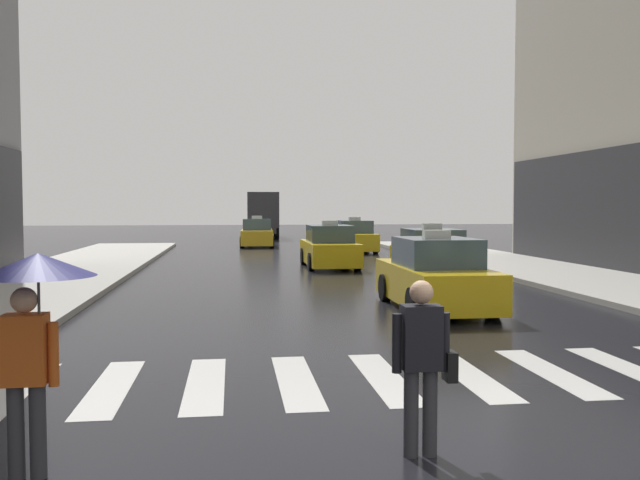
# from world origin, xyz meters

# --- Properties ---
(ground_plane) EXTENTS (160.00, 160.00, 0.00)m
(ground_plane) POSITION_xyz_m (0.00, 0.00, 0.00)
(ground_plane) COLOR black
(crosswalk_markings) EXTENTS (11.30, 2.80, 0.01)m
(crosswalk_markings) POSITION_xyz_m (0.00, 3.00, 0.00)
(crosswalk_markings) COLOR silver
(crosswalk_markings) RESTS_ON ground
(taxi_lead) EXTENTS (1.95, 4.55, 1.80)m
(taxi_lead) POSITION_xyz_m (1.96, 8.88, 0.72)
(taxi_lead) COLOR yellow
(taxi_lead) RESTS_ON ground
(taxi_second) EXTENTS (2.07, 4.61, 1.80)m
(taxi_second) POSITION_xyz_m (3.68, 14.81, 0.72)
(taxi_second) COLOR yellow
(taxi_second) RESTS_ON ground
(taxi_third) EXTENTS (1.94, 4.54, 1.80)m
(taxi_third) POSITION_xyz_m (1.07, 19.49, 0.72)
(taxi_third) COLOR yellow
(taxi_third) RESTS_ON ground
(taxi_fourth) EXTENTS (1.99, 4.57, 1.80)m
(taxi_fourth) POSITION_xyz_m (3.62, 27.98, 0.72)
(taxi_fourth) COLOR yellow
(taxi_fourth) RESTS_ON ground
(taxi_fifth) EXTENTS (2.07, 4.60, 1.80)m
(taxi_fifth) POSITION_xyz_m (-1.20, 33.28, 0.72)
(taxi_fifth) COLOR gold
(taxi_fifth) RESTS_ON ground
(box_truck) EXTENTS (2.49, 7.61, 3.35)m
(box_truck) POSITION_xyz_m (-0.37, 43.66, 1.85)
(box_truck) COLOR #2D2D2D
(box_truck) RESTS_ON ground
(pedestrian_with_umbrella) EXTENTS (0.96, 0.96, 1.94)m
(pedestrian_with_umbrella) POSITION_xyz_m (-4.31, 0.10, 1.52)
(pedestrian_with_umbrella) COLOR #333338
(pedestrian_with_umbrella) RESTS_ON ground
(pedestrian_with_handbag) EXTENTS (0.60, 0.24, 1.65)m
(pedestrian_with_handbag) POSITION_xyz_m (-0.89, 0.17, 0.93)
(pedestrian_with_handbag) COLOR #333338
(pedestrian_with_handbag) RESTS_ON ground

